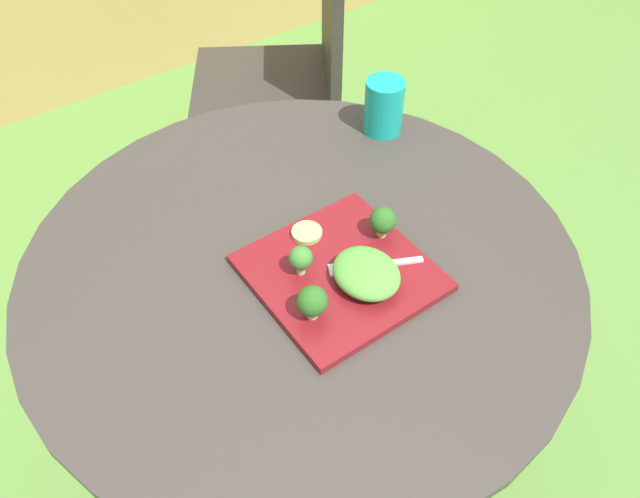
{
  "coord_description": "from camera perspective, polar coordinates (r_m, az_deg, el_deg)",
  "views": [
    {
      "loc": [
        -0.37,
        -0.58,
        1.47
      ],
      "look_at": [
        0.01,
        -0.04,
        0.76
      ],
      "focal_mm": 34.52,
      "sensor_mm": 36.0,
      "label": 1
    }
  ],
  "objects": [
    {
      "name": "ground_plane",
      "position": [
        1.62,
        -1.2,
        -18.02
      ],
      "size": [
        12.0,
        12.0,
        0.0
      ],
      "primitive_type": "plane",
      "color": "#568438"
    },
    {
      "name": "patio_table",
      "position": [
        1.21,
        -1.54,
        -8.6
      ],
      "size": [
        0.93,
        0.93,
        0.72
      ],
      "color": "#38332D",
      "rests_on": "ground_plane"
    },
    {
      "name": "patio_chair",
      "position": [
        1.91,
        -2.4,
        17.27
      ],
      "size": [
        0.61,
        0.61,
        0.9
      ],
      "color": "#332D28",
      "rests_on": "ground_plane"
    },
    {
      "name": "salad_plate",
      "position": [
        0.99,
        1.87,
        -2.2
      ],
      "size": [
        0.27,
        0.27,
        0.01
      ],
      "primitive_type": "cube",
      "color": "maroon",
      "rests_on": "patio_table"
    },
    {
      "name": "drinking_glass",
      "position": [
        1.26,
        5.92,
        12.78
      ],
      "size": [
        0.08,
        0.08,
        0.11
      ],
      "color": "#149989",
      "rests_on": "patio_table"
    },
    {
      "name": "fork",
      "position": [
        0.99,
        4.34,
        -1.59
      ],
      "size": [
        0.15,
        0.08,
        0.0
      ],
      "color": "silver",
      "rests_on": "salad_plate"
    },
    {
      "name": "lettuce_mound",
      "position": [
        0.95,
        4.32,
        -2.24
      ],
      "size": [
        0.1,
        0.11,
        0.04
      ],
      "primitive_type": "ellipsoid",
      "color": "#519338",
      "rests_on": "salad_plate"
    },
    {
      "name": "broccoli_floret_0",
      "position": [
        0.9,
        -0.72,
        -4.88
      ],
      "size": [
        0.05,
        0.05,
        0.06
      ],
      "color": "#99B770",
      "rests_on": "salad_plate"
    },
    {
      "name": "broccoli_floret_1",
      "position": [
        1.02,
        5.85,
        2.64
      ],
      "size": [
        0.04,
        0.04,
        0.06
      ],
      "color": "#99B770",
      "rests_on": "salad_plate"
    },
    {
      "name": "broccoli_floret_2",
      "position": [
        0.95,
        -1.81,
        -0.87
      ],
      "size": [
        0.04,
        0.04,
        0.05
      ],
      "color": "#99B770",
      "rests_on": "salad_plate"
    },
    {
      "name": "cucumber_slice_0",
      "position": [
        1.03,
        -1.23,
        1.52
      ],
      "size": [
        0.05,
        0.05,
        0.01
      ],
      "primitive_type": "cylinder",
      "color": "#8EB766",
      "rests_on": "salad_plate"
    }
  ]
}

